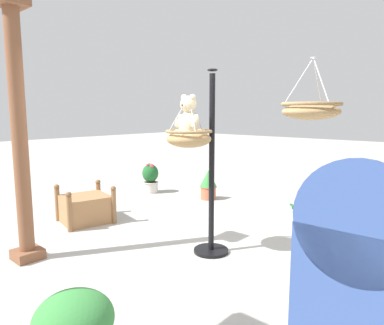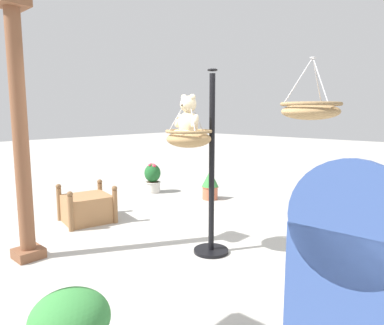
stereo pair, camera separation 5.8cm
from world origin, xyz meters
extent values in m
plane|color=#ADAAA3|center=(0.00, 0.00, 0.00)|extent=(40.00, 40.00, 0.00)
cylinder|color=black|center=(-0.19, -0.12, 1.11)|extent=(0.07, 0.07, 2.22)
cylinder|color=black|center=(-0.19, -0.12, 0.02)|extent=(0.44, 0.44, 0.04)
torus|color=black|center=(-0.19, -0.12, 2.26)|extent=(0.12, 0.12, 0.02)
ellipsoid|color=#A37F51|center=(-0.04, 0.13, 1.45)|extent=(0.53, 0.53, 0.20)
torus|color=olive|center=(-0.04, 0.13, 1.54)|extent=(0.56, 0.56, 0.04)
ellipsoid|color=silver|center=(-0.04, 0.13, 1.47)|extent=(0.47, 0.47, 0.17)
cylinder|color=#B7B7BC|center=(0.07, 0.19, 1.75)|extent=(0.23, 0.14, 0.41)
cylinder|color=#B7B7BC|center=(-0.14, 0.19, 1.75)|extent=(0.23, 0.14, 0.41)
cylinder|color=#B7B7BC|center=(-0.04, 0.01, 1.75)|extent=(0.01, 0.26, 0.41)
torus|color=#B7B7BC|center=(-0.04, 0.13, 1.95)|extent=(0.06, 0.06, 0.01)
ellipsoid|color=beige|center=(-0.04, 0.14, 1.63)|extent=(0.25, 0.22, 0.30)
sphere|color=beige|center=(-0.04, 0.14, 1.86)|extent=(0.21, 0.21, 0.20)
ellipsoid|color=beige|center=(-0.04, 0.21, 1.84)|extent=(0.09, 0.08, 0.06)
sphere|color=black|center=(-0.04, 0.24, 1.85)|extent=(0.03, 0.03, 0.03)
sphere|color=beige|center=(-0.10, 0.14, 1.94)|extent=(0.07, 0.07, 0.07)
sphere|color=beige|center=(0.03, 0.14, 1.94)|extent=(0.07, 0.07, 0.07)
ellipsoid|color=beige|center=(-0.17, 0.17, 1.66)|extent=(0.08, 0.15, 0.19)
ellipsoid|color=beige|center=(0.10, 0.17, 1.66)|extent=(0.08, 0.15, 0.19)
ellipsoid|color=beige|center=(-0.11, 0.25, 1.52)|extent=(0.09, 0.17, 0.09)
ellipsoid|color=beige|center=(0.03, 0.25, 1.52)|extent=(0.09, 0.17, 0.09)
ellipsoid|color=#A37F51|center=(-1.40, -0.16, 1.77)|extent=(0.56, 0.56, 0.16)
torus|color=olive|center=(-1.40, -0.16, 1.85)|extent=(0.58, 0.58, 0.04)
cylinder|color=#B7B7BC|center=(-1.28, -0.10, 2.07)|extent=(0.24, 0.14, 0.45)
cylinder|color=#B7B7BC|center=(-1.51, -0.10, 2.07)|extent=(0.24, 0.14, 0.45)
cylinder|color=#B7B7BC|center=(-1.40, -0.29, 2.07)|extent=(0.01, 0.27, 0.45)
torus|color=#B7B7BC|center=(-1.40, -0.16, 2.29)|extent=(0.06, 0.06, 0.01)
cylinder|color=brown|center=(1.34, 1.53, 1.46)|extent=(0.18, 0.18, 2.92)
cube|color=brown|center=(1.34, 1.53, 0.06)|extent=(0.32, 0.32, 0.12)
cube|color=brown|center=(1.34, 1.53, 2.97)|extent=(0.33, 0.33, 0.10)
cube|color=#9E7047|center=(2.11, 0.27, 0.22)|extent=(0.79, 0.82, 0.43)
cube|color=#382819|center=(2.11, 0.27, 0.40)|extent=(0.70, 0.72, 0.06)
cylinder|color=brown|center=(1.86, 0.68, 0.27)|extent=(0.08, 0.08, 0.53)
cylinder|color=brown|center=(2.50, 0.54, 0.27)|extent=(0.08, 0.08, 0.53)
cylinder|color=brown|center=(1.71, 0.00, 0.27)|extent=(0.08, 0.08, 0.53)
cylinder|color=brown|center=(2.35, -0.14, 0.27)|extent=(0.08, 0.08, 0.53)
sphere|color=brown|center=(1.86, 0.68, 0.57)|extent=(0.09, 0.09, 0.09)
sphere|color=brown|center=(2.50, 0.54, 0.57)|extent=(0.09, 0.09, 0.09)
sphere|color=brown|center=(1.71, 0.00, 0.57)|extent=(0.09, 0.09, 0.09)
sphere|color=brown|center=(2.35, -0.14, 0.57)|extent=(0.09, 0.09, 0.09)
cylinder|color=#BC6042|center=(1.59, -2.23, 0.13)|extent=(0.31, 0.31, 0.27)
torus|color=#A9573B|center=(1.59, -2.23, 0.26)|extent=(0.35, 0.35, 0.03)
cylinder|color=#382819|center=(1.59, -2.23, 0.25)|extent=(0.27, 0.27, 0.03)
cone|color=#38843D|center=(1.59, -2.23, 0.43)|extent=(0.34, 0.34, 0.34)
cylinder|color=beige|center=(-0.65, -1.78, 0.11)|extent=(0.35, 0.35, 0.23)
torus|color=#BCB7AE|center=(-0.65, -1.78, 0.22)|extent=(0.38, 0.38, 0.03)
cylinder|color=#382819|center=(-0.65, -1.78, 0.21)|extent=(0.30, 0.30, 0.03)
ellipsoid|color=#1E5B28|center=(-0.54, -1.77, 0.30)|extent=(0.24, 0.07, 0.15)
ellipsoid|color=#1E5B28|center=(-0.60, -1.68, 0.31)|extent=(0.14, 0.24, 0.14)
ellipsoid|color=#1E5B28|center=(-0.74, -1.73, 0.30)|extent=(0.24, 0.15, 0.15)
ellipsoid|color=#1E5B28|center=(-0.73, -1.84, 0.29)|extent=(0.21, 0.17, 0.18)
ellipsoid|color=#1E5B28|center=(-0.61, -1.88, 0.30)|extent=(0.13, 0.24, 0.16)
ellipsoid|color=#38843D|center=(-0.84, 2.14, 0.41)|extent=(0.53, 0.53, 0.37)
cylinder|color=beige|center=(2.92, -1.84, 0.12)|extent=(0.32, 0.32, 0.24)
torus|color=#BCB7AE|center=(2.92, -1.84, 0.23)|extent=(0.36, 0.36, 0.03)
cylinder|color=#382819|center=(2.92, -1.84, 0.22)|extent=(0.28, 0.28, 0.03)
ellipsoid|color=#1E5B28|center=(2.92, -1.84, 0.44)|extent=(0.36, 0.36, 0.40)
sphere|color=#E0384C|center=(2.97, -1.85, 0.61)|extent=(0.08, 0.08, 0.08)
sphere|color=#E0384C|center=(2.91, -1.75, 0.62)|extent=(0.06, 0.06, 0.06)
sphere|color=#E0384C|center=(2.84, -1.82, 0.61)|extent=(0.09, 0.09, 0.09)
sphere|color=#E0384C|center=(2.93, -1.88, 0.62)|extent=(0.05, 0.05, 0.05)
cylinder|color=beige|center=(-1.85, -1.14, 0.09)|extent=(0.25, 0.25, 0.19)
torus|color=#BCB7AE|center=(-1.85, -1.14, 0.18)|extent=(0.28, 0.28, 0.03)
cylinder|color=#382819|center=(-1.85, -1.14, 0.17)|extent=(0.22, 0.22, 0.03)
ellipsoid|color=#478E38|center=(-1.85, -1.14, 0.31)|extent=(0.25, 0.25, 0.25)
sphere|color=#D166B7|center=(-1.77, -1.14, 0.41)|extent=(0.08, 0.08, 0.08)
sphere|color=#D166B7|center=(-1.84, -1.05, 0.42)|extent=(0.07, 0.07, 0.07)
sphere|color=#D166B7|center=(-1.86, -1.16, 0.44)|extent=(0.08, 0.08, 0.08)
cube|color=#334C8C|center=(-2.32, 1.35, 0.72)|extent=(0.68, 0.06, 0.85)
cylinder|color=#334C8C|center=(-2.32, 1.35, 1.20)|extent=(0.68, 0.06, 0.68)
camera|label=1|loc=(-2.84, 3.21, 1.76)|focal=32.75mm
camera|label=2|loc=(-2.89, 3.17, 1.76)|focal=32.75mm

